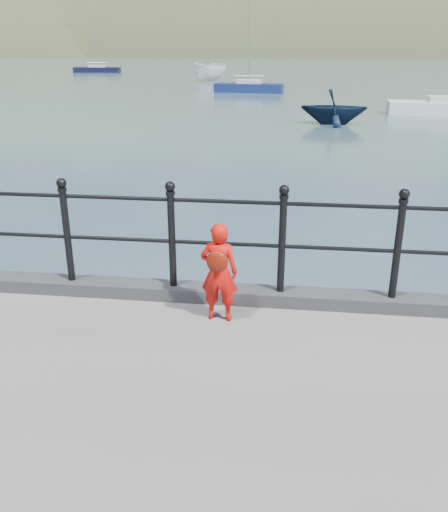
# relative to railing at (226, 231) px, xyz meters

# --- Properties ---
(ground) EXTENTS (600.00, 600.00, 0.00)m
(ground) POSITION_rel_railing_xyz_m (-0.00, 0.15, -1.82)
(ground) COLOR #2D4251
(ground) RESTS_ON ground
(kerb) EXTENTS (60.00, 0.30, 0.15)m
(kerb) POSITION_rel_railing_xyz_m (-0.00, -0.00, -0.75)
(kerb) COLOR #28282B
(kerb) RESTS_ON quay
(railing) EXTENTS (18.11, 0.11, 1.20)m
(railing) POSITION_rel_railing_xyz_m (0.00, 0.00, 0.00)
(railing) COLOR black
(railing) RESTS_ON kerb
(far_shore) EXTENTS (830.00, 200.00, 156.00)m
(far_shore) POSITION_rel_railing_xyz_m (38.34, 239.56, -24.39)
(far_shore) COLOR #333A21
(far_shore) RESTS_ON ground
(child) EXTENTS (0.40, 0.32, 1.05)m
(child) POSITION_rel_railing_xyz_m (-0.02, -0.45, -0.29)
(child) COLOR red
(child) RESTS_ON quay
(launch_white) EXTENTS (4.28, 5.26, 1.94)m
(launch_white) POSITION_rel_railing_xyz_m (-8.63, 55.06, -0.85)
(launch_white) COLOR white
(launch_white) RESTS_ON ground
(launch_navy) EXTENTS (3.33, 2.92, 1.68)m
(launch_navy) POSITION_rel_railing_xyz_m (2.53, 22.32, -0.99)
(launch_navy) COLOR black
(launch_navy) RESTS_ON ground
(sailboat_left) EXTENTS (6.44, 2.41, 8.94)m
(sailboat_left) POSITION_rel_railing_xyz_m (-27.05, 71.34, -1.49)
(sailboat_left) COLOR black
(sailboat_left) RESTS_ON ground
(sailboat_port) EXTENTS (5.69, 2.39, 8.09)m
(sailboat_port) POSITION_rel_railing_xyz_m (-3.21, 40.70, -1.48)
(sailboat_port) COLOR navy
(sailboat_port) RESTS_ON ground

